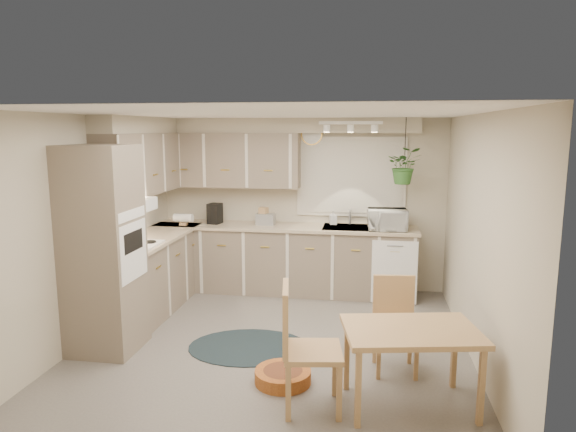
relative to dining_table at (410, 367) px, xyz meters
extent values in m
plane|color=slate|center=(-1.32, 1.03, -0.33)|extent=(4.20, 4.20, 0.00)
plane|color=white|center=(-1.32, 1.03, 2.07)|extent=(4.20, 4.20, 0.00)
cube|color=#BEB49D|center=(-1.32, 3.13, 0.87)|extent=(4.00, 0.04, 2.40)
cube|color=#BEB49D|center=(-1.32, -1.07, 0.87)|extent=(4.00, 0.04, 2.40)
cube|color=#BEB49D|center=(-3.32, 1.03, 0.87)|extent=(0.04, 4.20, 2.40)
cube|color=#BEB49D|center=(0.68, 1.03, 0.87)|extent=(0.04, 4.20, 2.40)
cube|color=#7D6D5E|center=(-3.02, 1.91, 0.12)|extent=(0.60, 1.85, 0.90)
cube|color=#7D6D5E|center=(-1.52, 2.83, 0.12)|extent=(3.60, 0.60, 0.90)
cube|color=#C9B892|center=(-3.01, 1.91, 0.59)|extent=(0.64, 1.89, 0.04)
cube|color=#C9B892|center=(-1.52, 2.82, 0.59)|extent=(3.64, 0.64, 0.04)
cube|color=#7D6D5E|center=(-2.99, 0.66, 0.72)|extent=(0.65, 0.65, 2.10)
cube|color=white|center=(-2.67, 0.66, 0.72)|extent=(0.02, 0.56, 0.58)
cube|color=#7D6D5E|center=(-3.14, 2.03, 1.49)|extent=(0.35, 2.00, 0.75)
cube|color=#7D6D5E|center=(-2.32, 2.96, 1.49)|extent=(2.00, 0.35, 0.75)
cube|color=#BEB49D|center=(-3.17, 2.03, 1.97)|extent=(0.30, 2.00, 0.20)
cube|color=#BEB49D|center=(-1.52, 2.98, 1.97)|extent=(3.60, 0.30, 0.20)
cube|color=white|center=(-3.00, 1.33, 0.61)|extent=(0.52, 0.58, 0.02)
cube|color=white|center=(-3.02, 1.33, 1.07)|extent=(0.40, 0.60, 0.14)
cube|color=white|center=(-0.62, 3.10, 1.27)|extent=(1.40, 0.02, 1.00)
cube|color=beige|center=(-0.62, 3.11, 1.27)|extent=(1.50, 0.02, 1.10)
cube|color=#9A9DA1|center=(-0.62, 2.83, 0.57)|extent=(0.70, 0.48, 0.10)
cube|color=white|center=(-0.02, 2.52, 0.09)|extent=(0.58, 0.02, 0.83)
cube|color=white|center=(-0.62, 2.58, 2.00)|extent=(0.80, 0.04, 0.04)
cylinder|color=#E2AC4F|center=(-1.17, 3.10, 1.85)|extent=(0.30, 0.03, 0.30)
cube|color=tan|center=(0.00, 0.00, 0.00)|extent=(1.18, 0.90, 0.67)
cube|color=tan|center=(-0.78, -0.15, 0.18)|extent=(0.55, 0.55, 1.03)
cube|color=tan|center=(-0.09, 0.61, 0.11)|extent=(0.45, 0.45, 0.88)
ellipsoid|color=black|center=(-1.56, 0.91, -0.33)|extent=(1.37, 1.10, 0.01)
cylinder|color=#AB5F22|center=(-1.09, 0.22, -0.28)|extent=(0.62, 0.62, 0.12)
imported|color=white|center=(-0.12, 2.73, 0.78)|extent=(0.52, 0.32, 0.34)
imported|color=white|center=(-0.85, 2.98, 0.65)|extent=(0.14, 0.22, 0.10)
imported|color=#316628|center=(0.07, 2.73, 1.40)|extent=(0.43, 0.48, 0.37)
cube|color=black|center=(-2.50, 2.83, 0.75)|extent=(0.19, 0.22, 0.28)
cube|color=#9A9DA1|center=(-1.77, 2.85, 0.68)|extent=(0.26, 0.16, 0.15)
cube|color=tan|center=(-1.81, 2.88, 0.72)|extent=(0.13, 0.13, 0.24)
camera|label=1|loc=(-0.36, -4.01, 1.91)|focal=32.00mm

